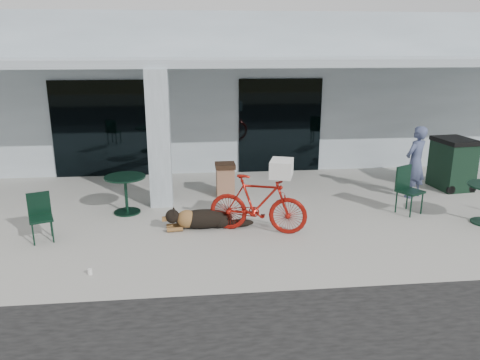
{
  "coord_description": "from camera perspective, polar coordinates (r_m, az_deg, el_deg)",
  "views": [
    {
      "loc": [
        -0.79,
        -8.28,
        3.65
      ],
      "look_at": [
        0.18,
        0.73,
        1.0
      ],
      "focal_mm": 35.0,
      "sensor_mm": 36.0,
      "label": 1
    }
  ],
  "objects": [
    {
      "name": "cafe_chair_near",
      "position": [
        9.66,
        -23.11,
        -4.31
      ],
      "size": [
        0.55,
        0.57,
        0.93
      ],
      "primitive_type": null,
      "rotation": [
        0.0,
        0.0,
        0.34
      ],
      "color": "black",
      "rests_on": "ground"
    },
    {
      "name": "cafe_table_near",
      "position": [
        10.68,
        -13.71,
        -1.75
      ],
      "size": [
        0.99,
        0.99,
        0.85
      ],
      "primitive_type": null,
      "rotation": [
        0.0,
        0.0,
        -0.1
      ],
      "color": "black",
      "rests_on": "ground"
    },
    {
      "name": "dog",
      "position": [
        9.61,
        -4.47,
        -4.6
      ],
      "size": [
        1.41,
        0.58,
        0.46
      ],
      "primitive_type": null,
      "rotation": [
        0.0,
        0.0,
        0.09
      ],
      "color": "black",
      "rests_on": "ground"
    },
    {
      "name": "ground",
      "position": [
        9.08,
        -0.64,
        -7.39
      ],
      "size": [
        80.0,
        80.0,
        0.0
      ],
      "primitive_type": "plane",
      "color": "#A4A29A",
      "rests_on": "ground"
    },
    {
      "name": "building",
      "position": [
        16.85,
        -3.5,
        11.52
      ],
      "size": [
        22.0,
        7.0,
        4.5
      ],
      "primitive_type": "cube",
      "color": "silver",
      "rests_on": "ground"
    },
    {
      "name": "storefront_glass_right",
      "position": [
        13.7,
        4.88,
        6.59
      ],
      "size": [
        2.4,
        0.06,
        2.7
      ],
      "primitive_type": "cube",
      "color": "black",
      "rests_on": "ground"
    },
    {
      "name": "person",
      "position": [
        12.11,
        20.59,
        2.05
      ],
      "size": [
        0.77,
        0.7,
        1.77
      ],
      "primitive_type": "imported",
      "rotation": [
        0.0,
        0.0,
        3.7
      ],
      "color": "#434D71",
      "rests_on": "ground"
    },
    {
      "name": "laundry_basket",
      "position": [
        9.01,
        5.08,
        1.43
      ],
      "size": [
        0.56,
        0.65,
        0.33
      ],
      "primitive_type": "cube",
      "rotation": [
        0.0,
        0.0,
        1.26
      ],
      "color": "white",
      "rests_on": "bicycle"
    },
    {
      "name": "cup_near_dog",
      "position": [
        8.2,
        -17.83,
        -10.6
      ],
      "size": [
        0.08,
        0.08,
        0.09
      ],
      "primitive_type": "cylinder",
      "rotation": [
        0.0,
        0.0,
        0.0
      ],
      "color": "white",
      "rests_on": "ground"
    },
    {
      "name": "overhang",
      "position": [
        11.91,
        -2.41,
        14.18
      ],
      "size": [
        22.0,
        2.8,
        0.18
      ],
      "primitive_type": "cube",
      "color": "silver",
      "rests_on": "column"
    },
    {
      "name": "wheeled_bin",
      "position": [
        13.3,
        24.47,
        1.84
      ],
      "size": [
        0.93,
        1.12,
        1.32
      ],
      "primitive_type": null,
      "rotation": [
        0.0,
        0.0,
        0.12
      ],
      "color": "black",
      "rests_on": "ground"
    },
    {
      "name": "column",
      "position": [
        10.8,
        -9.83,
        4.92
      ],
      "size": [
        0.5,
        0.5,
        3.12
      ],
      "primitive_type": "cube",
      "color": "silver",
      "rests_on": "ground"
    },
    {
      "name": "trash_receptacle",
      "position": [
        11.57,
        -1.81,
        0.06
      ],
      "size": [
        0.49,
        0.49,
        0.83
      ],
      "primitive_type": null,
      "rotation": [
        0.0,
        0.0,
        0.01
      ],
      "color": "#8F634A",
      "rests_on": "ground"
    },
    {
      "name": "cafe_chair_far_a",
      "position": [
        10.98,
        20.04,
        -1.24
      ],
      "size": [
        0.66,
        0.68,
        1.05
      ],
      "primitive_type": null,
      "rotation": [
        0.0,
        0.0,
        0.49
      ],
      "color": "black",
      "rests_on": "ground"
    },
    {
      "name": "storefront_glass_left",
      "position": [
        13.67,
        -16.29,
        5.98
      ],
      "size": [
        2.8,
        0.06,
        2.7
      ],
      "primitive_type": "cube",
      "color": "black",
      "rests_on": "ground"
    },
    {
      "name": "bicycle",
      "position": [
        9.29,
        2.2,
        -2.93
      ],
      "size": [
        2.04,
        1.13,
        1.18
      ],
      "primitive_type": "imported",
      "rotation": [
        0.0,
        0.0,
        1.26
      ],
      "color": "maroon",
      "rests_on": "ground"
    }
  ]
}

